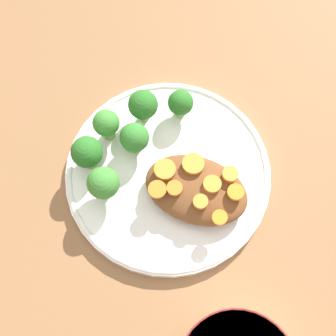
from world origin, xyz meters
name	(u,v)px	position (x,y,z in m)	size (l,w,h in m)	color
ground_plane	(168,176)	(0.00, 0.00, 0.00)	(4.00, 4.00, 0.00)	#8C603D
plate	(168,173)	(0.00, 0.00, 0.01)	(0.27, 0.27, 0.02)	white
stew_mound	(196,190)	(-0.04, 0.02, 0.03)	(0.13, 0.09, 0.03)	brown
broccoli_floret_0	(143,105)	(0.06, -0.06, 0.05)	(0.04, 0.04, 0.05)	#7FA85B
broccoli_floret_1	(106,124)	(0.09, -0.02, 0.05)	(0.03, 0.03, 0.05)	#7FA85B
broccoli_floret_2	(135,138)	(0.05, -0.02, 0.04)	(0.04, 0.04, 0.05)	#759E51
broccoli_floret_3	(181,103)	(0.01, -0.09, 0.04)	(0.03, 0.03, 0.05)	#7FA85B
broccoli_floret_4	(103,183)	(0.06, 0.05, 0.05)	(0.04, 0.04, 0.06)	#7FA85B
broccoli_floret_5	(87,153)	(0.10, 0.02, 0.05)	(0.04, 0.04, 0.05)	#7FA85B
carrot_slice_0	(201,202)	(-0.05, 0.04, 0.05)	(0.02, 0.02, 0.01)	orange
carrot_slice_1	(193,164)	(-0.03, -0.01, 0.05)	(0.03, 0.03, 0.01)	orange
carrot_slice_2	(236,192)	(-0.09, 0.01, 0.05)	(0.02, 0.02, 0.01)	orange
carrot_slice_3	(230,174)	(-0.08, -0.01, 0.05)	(0.02, 0.02, 0.01)	orange
carrot_slice_4	(175,188)	(-0.02, 0.03, 0.05)	(0.02, 0.02, 0.01)	orange
carrot_slice_5	(164,169)	(0.00, 0.01, 0.05)	(0.03, 0.03, 0.01)	orange
carrot_slice_6	(155,189)	(0.00, 0.04, 0.05)	(0.02, 0.02, 0.01)	orange
carrot_slice_7	(212,184)	(-0.06, 0.01, 0.05)	(0.02, 0.02, 0.01)	orange
carrot_slice_8	(220,217)	(-0.08, 0.05, 0.05)	(0.02, 0.02, 0.00)	orange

